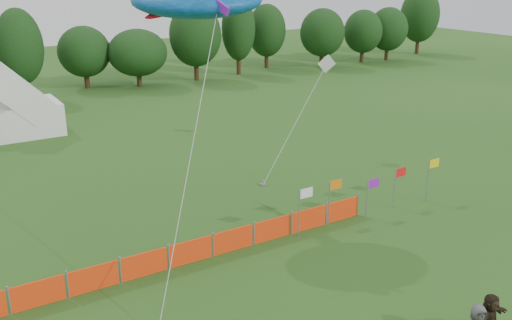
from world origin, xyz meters
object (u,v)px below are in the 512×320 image
barrier_fence (191,252)px  stingray_kite (194,0)px  tent_right (20,108)px  spectator_f (489,319)px

barrier_fence → stingray_kite: size_ratio=1.12×
tent_right → spectator_f: bearing=-76.4°
barrier_fence → stingray_kite: (2.76, 4.65, 9.64)m
tent_right → stingray_kite: 21.11m
tent_right → stingray_kite: bearing=-75.3°
barrier_fence → spectator_f: 11.43m
tent_right → spectator_f: 34.22m
stingray_kite → spectator_f: bearing=-77.9°
tent_right → stingray_kite: stingray_kite is taller
barrier_fence → stingray_kite: stingray_kite is taller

